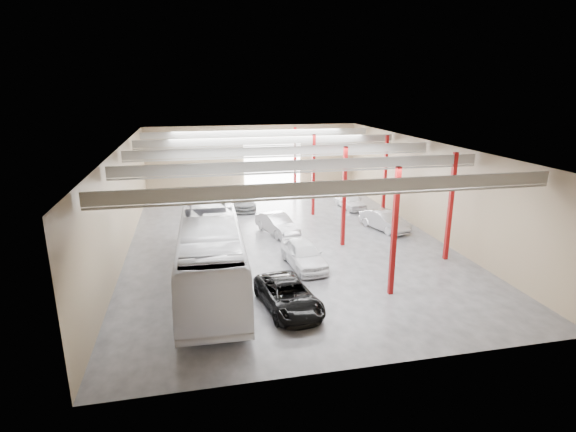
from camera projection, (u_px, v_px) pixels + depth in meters
name	position (u px, v px, depth m)	size (l,w,h in m)	color
depot_shell	(285.00, 172.00, 32.18)	(22.12, 32.12, 7.06)	#424247
coach_bus	(211.00, 251.00, 25.15)	(3.32, 14.18, 3.95)	silver
black_sedan	(288.00, 295.00, 22.64)	(2.42, 5.24, 1.46)	black
car_row_a	(304.00, 254.00, 27.92)	(1.97, 4.89, 1.67)	white
car_row_b	(277.00, 224.00, 34.23)	(1.61, 4.62, 1.52)	#ABABB0
car_row_c	(244.00, 200.00, 41.46)	(2.15, 5.30, 1.54)	slate
car_right_near	(384.00, 221.00, 35.13)	(1.59, 4.55, 1.50)	#A9A8AD
car_right_far	(350.00, 201.00, 41.33)	(1.72, 4.27, 1.45)	white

